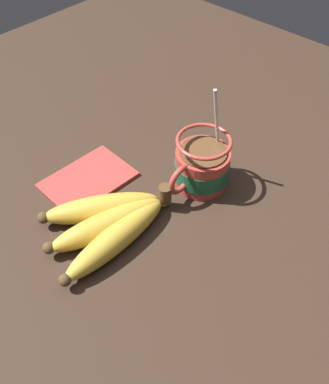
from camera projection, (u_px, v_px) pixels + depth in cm
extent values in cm
cube|color=#332319|center=(145.00, 212.00, 67.80)|extent=(130.88, 130.88, 3.08)
cylinder|color=#B23D33|center=(202.00, 168.00, 67.75)|extent=(8.57, 8.57, 6.51)
cylinder|color=#195638|center=(202.00, 169.00, 67.89)|extent=(8.77, 8.77, 3.07)
torus|color=#B23D33|center=(181.00, 180.00, 64.35)|extent=(5.11, 0.90, 5.11)
cylinder|color=brown|center=(203.00, 152.00, 65.31)|extent=(7.37, 7.37, 0.40)
torus|color=#B23D33|center=(204.00, 141.00, 63.74)|extent=(8.57, 8.57, 0.60)
cylinder|color=silver|center=(217.00, 129.00, 64.95)|extent=(3.63, 0.50, 15.55)
ellipsoid|color=silver|center=(207.00, 171.00, 69.78)|extent=(3.00, 2.00, 0.80)
cylinder|color=#4C381E|center=(165.00, 194.00, 64.39)|extent=(2.00, 2.00, 3.00)
ellipsoid|color=gold|center=(102.00, 208.00, 63.60)|extent=(16.40, 13.11, 4.01)
sphere|color=#4C381E|center=(43.00, 218.00, 62.33)|extent=(1.80, 1.80, 1.80)
ellipsoid|color=gold|center=(107.00, 223.00, 61.69)|extent=(17.85, 8.89, 3.92)
sphere|color=#4C381E|center=(49.00, 248.00, 58.68)|extent=(1.76, 1.76, 1.76)
ellipsoid|color=gold|center=(117.00, 238.00, 59.92)|extent=(18.36, 3.99, 3.81)
sphere|color=#4C381E|center=(65.00, 280.00, 55.26)|extent=(1.71, 1.71, 1.71)
cube|color=#A33833|center=(88.00, 180.00, 70.08)|extent=(14.50, 10.51, 0.60)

